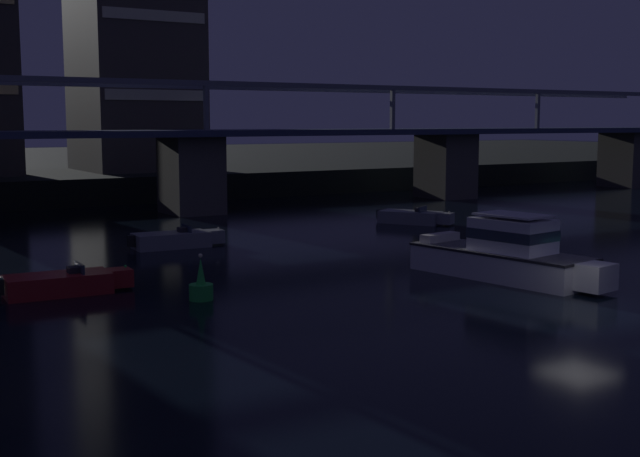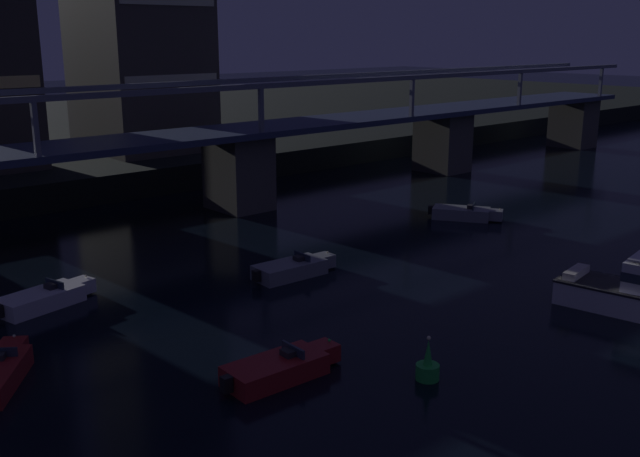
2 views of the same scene
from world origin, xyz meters
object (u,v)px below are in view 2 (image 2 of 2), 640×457
(speedboat_near_center, at_px, (464,213))
(speedboat_far_left, at_px, (280,368))
(speedboat_mid_center, at_px, (44,298))
(channel_buoy, at_px, (428,368))
(river_bridge, at_px, (238,154))
(speedboat_far_center, at_px, (293,269))

(speedboat_near_center, bearing_deg, speedboat_far_left, -156.94)
(speedboat_mid_center, xyz_separation_m, channel_buoy, (7.80, -17.22, 0.06))
(river_bridge, height_order, speedboat_near_center, river_bridge)
(speedboat_near_center, bearing_deg, speedboat_mid_center, 174.73)
(speedboat_far_center, relative_size, channel_buoy, 2.96)
(speedboat_mid_center, bearing_deg, speedboat_far_left, -74.62)
(river_bridge, xyz_separation_m, speedboat_near_center, (10.00, -13.19, -3.74))
(speedboat_mid_center, height_order, speedboat_far_left, same)
(speedboat_mid_center, distance_m, channel_buoy, 18.91)
(river_bridge, relative_size, speedboat_mid_center, 19.29)
(speedboat_mid_center, height_order, speedboat_far_center, same)
(speedboat_far_left, bearing_deg, speedboat_near_center, 23.06)
(speedboat_far_left, relative_size, speedboat_far_center, 1.00)
(river_bridge, bearing_deg, speedboat_mid_center, -151.02)
(river_bridge, relative_size, speedboat_near_center, 20.84)
(speedboat_mid_center, distance_m, speedboat_far_left, 13.94)
(speedboat_far_left, relative_size, channel_buoy, 2.96)
(speedboat_far_center, bearing_deg, river_bridge, 64.38)
(speedboat_mid_center, bearing_deg, channel_buoy, -65.62)
(speedboat_near_center, height_order, channel_buoy, channel_buoy)
(speedboat_far_left, bearing_deg, speedboat_mid_center, 105.38)
(river_bridge, relative_size, speedboat_far_center, 19.28)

